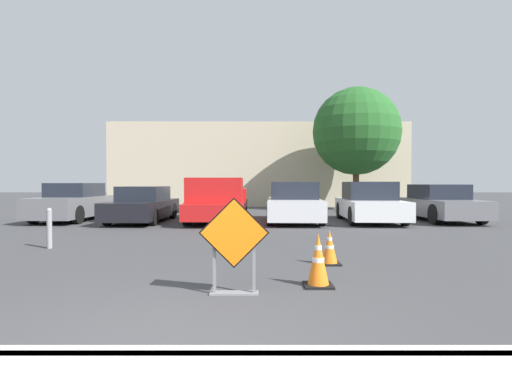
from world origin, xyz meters
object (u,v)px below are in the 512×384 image
traffic_cone_nearest (320,261)px  parked_car_fourth (371,204)px  parked_car_nearest (77,203)px  parked_car_fifth (441,204)px  parked_car_second (145,205)px  parked_car_third (296,204)px  road_closed_sign (236,243)px  pickup_truck (219,202)px  traffic_cone_second (331,248)px  bollard_nearest (51,227)px

traffic_cone_nearest → parked_car_fourth: size_ratio=0.17×
parked_car_nearest → parked_car_fifth: 14.01m
parked_car_nearest → parked_car_second: parked_car_nearest is taller
traffic_cone_nearest → parked_car_fourth: (3.34, 9.24, 0.32)m
parked_car_third → traffic_cone_nearest: bearing=89.3°
parked_car_fourth → road_closed_sign: bearing=68.2°
traffic_cone_nearest → parked_car_third: bearing=86.7°
parked_car_fourth → parked_car_third: bearing=4.8°
parked_car_fifth → parked_car_nearest: bearing=-1.4°
parked_car_nearest → parked_car_third: parked_car_third is taller
parked_car_nearest → pickup_truck: 5.66m
pickup_truck → parked_car_fourth: bearing=-178.7°
parked_car_nearest → road_closed_sign: bearing=125.2°
traffic_cone_nearest → parked_car_nearest: (-7.88, 9.84, 0.31)m
traffic_cone_second → parked_car_second: parked_car_second is taller
parked_car_second → traffic_cone_nearest: bearing=120.5°
traffic_cone_nearest → pickup_truck: (-2.27, 9.08, 0.37)m
traffic_cone_second → parked_car_nearest: 11.78m
road_closed_sign → parked_car_fourth: size_ratio=0.28×
traffic_cone_nearest → parked_car_fifth: size_ratio=0.16×
traffic_cone_second → parked_car_fourth: (2.90, 7.74, 0.38)m
traffic_cone_second → parked_car_second: (-5.51, 7.81, 0.31)m
parked_car_fifth → bollard_nearest: parked_car_fifth is taller
parked_car_fourth → bollard_nearest: size_ratio=4.99×
parked_car_fourth → parked_car_fifth: (2.80, 0.47, -0.03)m
parked_car_second → pickup_truck: pickup_truck is taller
parked_car_nearest → traffic_cone_nearest: bearing=130.7°
traffic_cone_nearest → traffic_cone_second: size_ratio=1.20×
parked_car_fourth → bollard_nearest: 10.63m
traffic_cone_second → bollard_nearest: size_ratio=0.69×
traffic_cone_second → parked_car_second: bearing=125.2°
parked_car_second → parked_car_fourth: size_ratio=1.00×
road_closed_sign → parked_car_fifth: 12.48m
parked_car_nearest → parked_car_fifth: parked_car_nearest is taller
traffic_cone_nearest → parked_car_second: parked_car_second is taller
parked_car_fifth → bollard_nearest: 13.25m
road_closed_sign → parked_car_fourth: parked_car_fourth is taller
traffic_cone_nearest → parked_car_fifth: parked_car_fifth is taller
traffic_cone_second → bollard_nearest: bollard_nearest is taller
parked_car_fifth → traffic_cone_nearest: bearing=56.8°
parked_car_third → parked_car_fourth: bearing=-175.7°
parked_car_third → bollard_nearest: bearing=47.6°
bollard_nearest → parked_car_second: bearing=86.8°
traffic_cone_second → parked_car_fifth: (5.70, 8.21, 0.35)m
traffic_cone_nearest → parked_car_second: size_ratio=0.17×
bollard_nearest → road_closed_sign: bearing=-40.5°
parked_car_second → parked_car_third: size_ratio=1.03×
parked_car_second → bollard_nearest: bearing=88.7°
traffic_cone_nearest → parked_car_nearest: bearing=128.7°
parked_car_nearest → parked_car_second: bearing=171.2°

